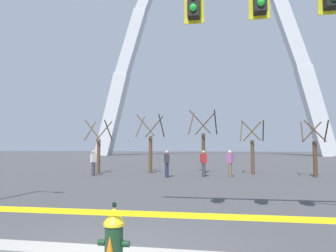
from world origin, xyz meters
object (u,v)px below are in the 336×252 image
object	(u,v)px
pedestrian_walking_left	(94,163)
pedestrian_standing_center	(204,163)
fire_hydrant	(114,240)
pedestrian_walking_right	(167,164)
monument_arch	(208,45)
pedestrian_near_trees	(230,163)

from	to	relation	value
pedestrian_walking_left	pedestrian_standing_center	world-z (taller)	same
fire_hydrant	pedestrian_walking_left	bearing A→B (deg)	114.71
pedestrian_walking_left	pedestrian_walking_right	distance (m)	4.71
pedestrian_walking_left	pedestrian_standing_center	bearing A→B (deg)	3.85
pedestrian_walking_right	monument_arch	bearing A→B (deg)	88.39
monument_arch	pedestrian_walking_right	distance (m)	49.79
pedestrian_walking_left	pedestrian_near_trees	size ratio (longest dim) A/B	1.00
pedestrian_standing_center	pedestrian_walking_right	size ratio (longest dim) A/B	1.00
fire_hydrant	pedestrian_walking_right	world-z (taller)	pedestrian_walking_right
monument_arch	pedestrian_walking_left	distance (m)	49.92
pedestrian_walking_right	pedestrian_near_trees	size ratio (longest dim) A/B	1.00
pedestrian_standing_center	pedestrian_near_trees	xyz separation A→B (m)	(1.56, 0.06, 0.00)
monument_arch	pedestrian_walking_right	bearing A→B (deg)	-91.61
fire_hydrant	pedestrian_near_trees	size ratio (longest dim) A/B	0.62
pedestrian_standing_center	pedestrian_walking_right	bearing A→B (deg)	-161.78
monument_arch	pedestrian_walking_right	world-z (taller)	monument_arch
pedestrian_standing_center	pedestrian_near_trees	bearing A→B (deg)	2.11
pedestrian_standing_center	monument_arch	bearing A→B (deg)	91.17
monument_arch	pedestrian_standing_center	world-z (taller)	monument_arch
pedestrian_walking_left	pedestrian_near_trees	distance (m)	8.42
pedestrian_near_trees	pedestrian_walking_right	bearing A→B (deg)	-168.37
pedestrian_walking_left	pedestrian_near_trees	xyz separation A→B (m)	(8.40, 0.52, 0.00)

